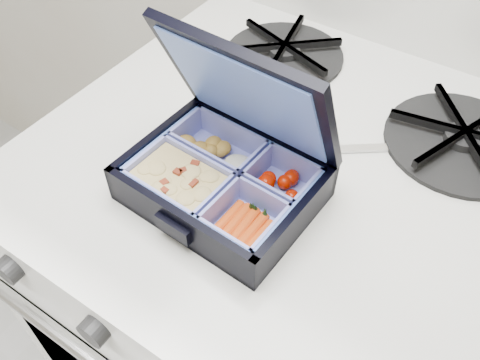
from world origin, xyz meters
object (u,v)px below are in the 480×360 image
Objects in this scene: bento_box at (223,182)px; burner_grate at (464,136)px; fork at (337,149)px; stove at (286,320)px.

burner_grate is at bearing 52.98° from bento_box.
fork is at bearing -141.68° from burner_grate.
bento_box is 1.06× the size of burner_grate.
burner_grate is 1.11× the size of fork.
stove is 0.54m from burner_grate.
fork reaches higher than stove.
burner_grate is at bearing 33.71° from stove.
bento_box is (-0.04, -0.14, 0.52)m from stove.
burner_grate is at bearing 91.69° from fork.
stove is at bearing -115.29° from fork.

